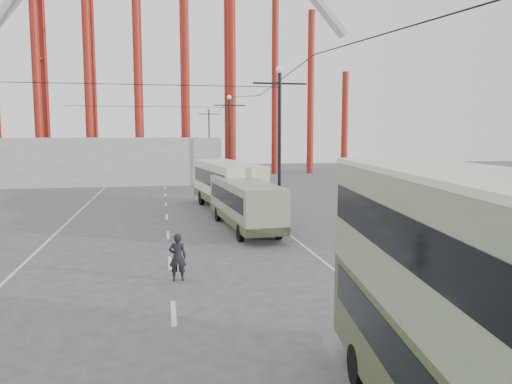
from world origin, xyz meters
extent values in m
plane|color=#474749|center=(0.00, 0.00, 0.00)|extent=(160.00, 160.00, 0.00)
cube|color=silver|center=(-1.00, 19.00, 0.01)|extent=(0.15, 82.00, 0.01)
cube|color=silver|center=(5.40, 20.00, 0.01)|extent=(0.12, 120.00, 0.01)
cube|color=silver|center=(-7.00, 20.00, 0.01)|extent=(0.12, 120.00, 0.01)
cylinder|color=black|center=(5.60, 18.00, 4.50)|extent=(0.20, 0.20, 9.00)
cylinder|color=black|center=(5.60, 18.00, 0.25)|extent=(0.44, 0.44, 0.50)
cube|color=black|center=(5.60, 18.00, 8.30)|extent=(3.20, 0.10, 0.10)
sphere|color=white|center=(5.60, 18.00, 9.10)|extent=(0.44, 0.44, 0.44)
cylinder|color=black|center=(5.60, 40.00, 4.50)|extent=(0.20, 0.20, 9.00)
cylinder|color=black|center=(5.60, 40.00, 0.25)|extent=(0.44, 0.44, 0.50)
cube|color=black|center=(5.60, 40.00, 8.30)|extent=(3.20, 0.10, 0.10)
sphere|color=white|center=(5.60, 40.00, 9.10)|extent=(0.44, 0.44, 0.44)
cylinder|color=black|center=(5.60, 62.00, 4.50)|extent=(0.20, 0.20, 9.00)
cylinder|color=black|center=(5.60, 62.00, 0.25)|extent=(0.44, 0.44, 0.50)
cube|color=black|center=(5.60, 62.00, 8.30)|extent=(3.20, 0.10, 0.10)
sphere|color=white|center=(5.60, 62.00, 9.10)|extent=(0.44, 0.44, 0.44)
cylinder|color=maroon|center=(-16.00, 55.00, 13.50)|extent=(1.00, 1.00, 27.00)
cylinder|color=maroon|center=(-16.00, 59.00, 13.50)|extent=(1.00, 1.00, 27.00)
cylinder|color=maroon|center=(-10.00, 55.00, 18.00)|extent=(1.00, 1.00, 36.00)
cylinder|color=maroon|center=(-10.00, 59.00, 18.00)|extent=(1.00, 1.00, 36.00)
cylinder|color=maroon|center=(-4.00, 59.00, 22.50)|extent=(1.00, 1.00, 45.00)
cylinder|color=maroon|center=(14.00, 56.00, 15.00)|extent=(0.90, 0.90, 30.00)
cylinder|color=maroon|center=(19.00, 56.00, 11.00)|extent=(0.90, 0.90, 22.00)
cylinder|color=maroon|center=(24.00, 56.00, 7.00)|extent=(0.90, 0.90, 14.00)
cube|color=gray|center=(-6.00, 47.00, 2.50)|extent=(22.00, 10.00, 5.00)
cube|color=#353F22|center=(3.41, -3.76, 1.47)|extent=(3.44, 9.14, 1.96)
cube|color=black|center=(3.41, -3.76, 1.87)|extent=(3.24, 7.38, 0.80)
cube|color=gray|center=(3.41, -3.76, 2.59)|extent=(3.46, 9.14, 0.27)
cube|color=gray|center=(3.41, -3.76, 3.70)|extent=(3.44, 9.14, 1.96)
cube|color=black|center=(3.41, -3.76, 3.79)|extent=(3.41, 8.62, 0.76)
cube|color=beige|center=(3.41, -3.76, 4.74)|extent=(3.46, 9.14, 0.11)
cylinder|color=black|center=(2.76, -1.15, 0.45)|extent=(0.37, 0.92, 0.89)
cylinder|color=black|center=(4.75, -1.43, 0.45)|extent=(0.37, 0.92, 0.89)
cube|color=gray|center=(3.31, 16.92, 1.54)|extent=(2.91, 9.84, 2.12)
cube|color=black|center=(3.31, 16.92, 1.90)|extent=(2.87, 8.79, 0.84)
cube|color=#353F22|center=(3.31, 16.92, 0.71)|extent=(2.94, 9.84, 0.44)
cube|color=gray|center=(3.31, 16.92, 2.67)|extent=(2.93, 9.84, 0.14)
cylinder|color=black|center=(2.11, 19.57, 0.44)|extent=(0.31, 0.90, 0.88)
cylinder|color=black|center=(4.10, 19.72, 0.44)|extent=(0.31, 0.90, 0.88)
cylinder|color=black|center=(2.54, 13.77, 0.44)|extent=(0.31, 0.90, 0.88)
cylinder|color=black|center=(4.53, 13.91, 0.44)|extent=(0.31, 0.90, 0.88)
cube|color=beige|center=(3.27, 24.31, 1.90)|extent=(4.02, 11.12, 2.61)
cube|color=black|center=(3.27, 24.31, 2.34)|extent=(3.90, 9.83, 1.03)
cube|color=#353F22|center=(3.27, 24.31, 0.87)|extent=(4.05, 11.13, 0.54)
cube|color=beige|center=(3.27, 24.31, 3.30)|extent=(4.04, 11.13, 0.17)
cylinder|color=black|center=(1.71, 26.97, 0.54)|extent=(0.43, 1.12, 1.09)
cylinder|color=black|center=(4.15, 27.26, 0.54)|extent=(0.43, 1.12, 1.09)
cylinder|color=black|center=(2.45, 20.92, 0.54)|extent=(0.43, 1.12, 1.09)
cylinder|color=black|center=(4.89, 21.22, 0.54)|extent=(0.43, 1.12, 1.09)
imported|color=black|center=(-0.76, 7.40, 0.88)|extent=(0.67, 0.47, 1.76)
camera|label=1|loc=(-1.26, -10.71, 5.35)|focal=35.00mm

